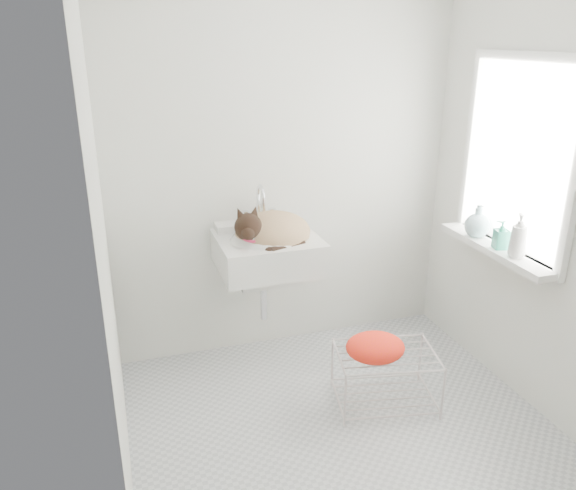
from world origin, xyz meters
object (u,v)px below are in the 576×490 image
object	(u,v)px
bottle_a	(516,257)
bottle_c	(476,236)
cat	(270,231)
sink	(267,237)
wire_rack	(385,379)
bottle_b	(499,248)

from	to	relation	value
bottle_a	bottle_c	size ratio (longest dim) A/B	1.06
cat	sink	bearing A→B (deg)	121.50
sink	bottle_a	world-z (taller)	sink
sink	cat	world-z (taller)	cat
bottle_a	cat	bearing A→B (deg)	149.23
sink	bottle_c	size ratio (longest dim) A/B	3.10
bottle_a	bottle_c	world-z (taller)	bottle_a
wire_rack	bottle_a	bearing A→B (deg)	-8.56
cat	wire_rack	world-z (taller)	cat
cat	bottle_c	world-z (taller)	cat
sink	wire_rack	bearing A→B (deg)	-50.68
wire_rack	bottle_c	distance (m)	1.01
bottle_c	wire_rack	bearing A→B (deg)	-159.85
bottle_a	sink	bearing A→B (deg)	148.84
bottle_b	bottle_c	size ratio (longest dim) A/B	0.85
cat	bottle_b	distance (m)	1.31
cat	bottle_c	distance (m)	1.23
sink	bottle_b	distance (m)	1.33
wire_rack	bottle_b	size ratio (longest dim) A/B	3.29
sink	bottle_b	xyz separation A→B (m)	(1.19, -0.58, 0.00)
bottle_b	bottle_c	distance (m)	0.22
wire_rack	bottle_a	xyz separation A→B (m)	(0.69, -0.10, 0.70)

